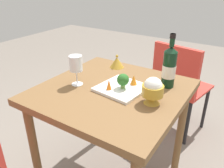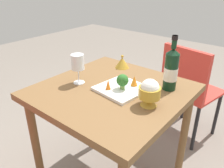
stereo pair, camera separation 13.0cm
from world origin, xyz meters
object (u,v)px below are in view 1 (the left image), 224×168
object	(u,v)px
rice_bowl	(153,90)
broccoli_floret	(123,80)
chair_by_wall	(178,81)
carrot_garnish_right	(109,85)
wine_glass	(76,64)
carrot_garnish_left	(134,80)
serving_plate	(122,88)
wine_bottle	(169,67)
rice_bowl_lid	(117,62)

from	to	relation	value
rice_bowl	broccoli_floret	size ratio (longest dim) A/B	1.65
chair_by_wall	rice_bowl	xyz separation A→B (m)	(0.81, 0.10, 0.30)
broccoli_floret	carrot_garnish_right	size ratio (longest dim) A/B	1.45
wine_glass	carrot_garnish_left	size ratio (longest dim) A/B	3.08
rice_bowl	carrot_garnish_left	distance (m)	0.20
serving_plate	carrot_garnish_left	bearing A→B (deg)	148.39
chair_by_wall	serving_plate	bearing A→B (deg)	-86.29
wine_bottle	serving_plate	world-z (taller)	wine_bottle
chair_by_wall	wine_bottle	xyz separation A→B (m)	(0.58, 0.10, 0.34)
rice_bowl_lid	broccoli_floret	distance (m)	0.36
wine_bottle	broccoli_floret	size ratio (longest dim) A/B	3.61
wine_bottle	serving_plate	distance (m)	0.29
wine_bottle	carrot_garnish_left	size ratio (longest dim) A/B	5.32
chair_by_wall	carrot_garnish_right	bearing A→B (deg)	-88.72
wine_glass	rice_bowl_lid	world-z (taller)	wine_glass
carrot_garnish_left	wine_bottle	bearing A→B (deg)	125.81
serving_plate	wine_glass	bearing A→B (deg)	-71.01
chair_by_wall	wine_glass	xyz separation A→B (m)	(0.85, -0.36, 0.35)
broccoli_floret	carrot_garnish_left	distance (m)	0.08
carrot_garnish_left	wine_glass	bearing A→B (deg)	-62.65
serving_plate	carrot_garnish_left	distance (m)	0.08
serving_plate	carrot_garnish_right	xyz separation A→B (m)	(0.07, -0.04, 0.04)
rice_bowl	rice_bowl_lid	distance (m)	0.52
chair_by_wall	carrot_garnish_right	distance (m)	0.89
wine_glass	carrot_garnish_left	distance (m)	0.34
broccoli_floret	carrot_garnish_right	world-z (taller)	broccoli_floret
wine_glass	broccoli_floret	xyz separation A→B (m)	(-0.08, 0.27, -0.06)
rice_bowl_lid	carrot_garnish_right	distance (m)	0.37
wine_bottle	carrot_garnish_left	distance (m)	0.21
rice_bowl	carrot_garnish_right	bearing A→B (deg)	-85.89
wine_glass	carrot_garnish_right	bearing A→B (deg)	96.26
serving_plate	broccoli_floret	world-z (taller)	broccoli_floret
rice_bowl	carrot_garnish_left	bearing A→B (deg)	-124.18
wine_bottle	serving_plate	size ratio (longest dim) A/B	1.11
wine_glass	carrot_garnish_right	xyz separation A→B (m)	(-0.02, 0.21, -0.08)
rice_bowl_lid	wine_bottle	bearing A→B (deg)	77.14
serving_plate	rice_bowl_lid	bearing A→B (deg)	-143.44
carrot_garnish_left	broccoli_floret	bearing A→B (deg)	-20.10
rice_bowl	carrot_garnish_right	xyz separation A→B (m)	(0.02, -0.25, -0.03)
chair_by_wall	rice_bowl_lid	bearing A→B (deg)	-110.56
rice_bowl	chair_by_wall	bearing A→B (deg)	-172.93
chair_by_wall	wine_bottle	world-z (taller)	wine_bottle
rice_bowl_lid	serving_plate	size ratio (longest dim) A/B	0.36
chair_by_wall	carrot_garnish_left	distance (m)	0.75
chair_by_wall	serving_plate	world-z (taller)	chair_by_wall
wine_bottle	wine_glass	xyz separation A→B (m)	(0.27, -0.46, 0.01)
rice_bowl	broccoli_floret	distance (m)	0.20
chair_by_wall	carrot_garnish_left	bearing A→B (deg)	-83.78
chair_by_wall	serving_plate	size ratio (longest dim) A/B	3.06
carrot_garnish_left	carrot_garnish_right	xyz separation A→B (m)	(0.13, -0.08, 0.00)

